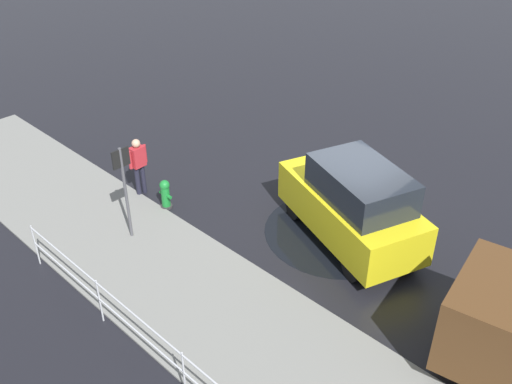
# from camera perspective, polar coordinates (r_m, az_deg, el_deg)

# --- Properties ---
(ground_plane) EXTENTS (60.00, 60.00, 0.00)m
(ground_plane) POSITION_cam_1_polar(r_m,az_deg,el_deg) (14.19, 8.88, -3.49)
(ground_plane) COLOR black
(kerb_strip) EXTENTS (24.00, 3.20, 0.04)m
(kerb_strip) POSITION_cam_1_polar(r_m,az_deg,el_deg) (11.73, -3.67, -12.15)
(kerb_strip) COLOR slate
(kerb_strip) RESTS_ON ground
(moving_hatchback) EXTENTS (4.25, 2.95, 2.06)m
(moving_hatchback) POSITION_cam_1_polar(r_m,az_deg,el_deg) (13.21, 9.64, -1.18)
(moving_hatchback) COLOR yellow
(moving_hatchback) RESTS_ON ground
(fire_hydrant) EXTENTS (0.42, 0.31, 0.80)m
(fire_hydrant) POSITION_cam_1_polar(r_m,az_deg,el_deg) (14.71, -9.05, -0.22)
(fire_hydrant) COLOR #197A2D
(fire_hydrant) RESTS_ON ground
(pedestrian) EXTENTS (0.26, 0.57, 1.62)m
(pedestrian) POSITION_cam_1_polar(r_m,az_deg,el_deg) (15.12, -11.69, 2.92)
(pedestrian) COLOR #B2262D
(pedestrian) RESTS_ON ground
(metal_railing) EXTENTS (10.18, 0.04, 1.05)m
(metal_railing) POSITION_cam_1_polar(r_m,az_deg,el_deg) (9.96, -7.30, -16.87)
(metal_railing) COLOR #B7BABF
(metal_railing) RESTS_ON ground
(sign_post) EXTENTS (0.07, 0.44, 2.40)m
(sign_post) POSITION_cam_1_polar(r_m,az_deg,el_deg) (13.17, -13.06, 1.13)
(sign_post) COLOR #4C4C51
(sign_post) RESTS_ON ground
(puddle_patch) EXTENTS (3.52, 3.52, 0.01)m
(puddle_patch) POSITION_cam_1_polar(r_m,az_deg,el_deg) (14.00, 8.08, -3.95)
(puddle_patch) COLOR black
(puddle_patch) RESTS_ON ground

